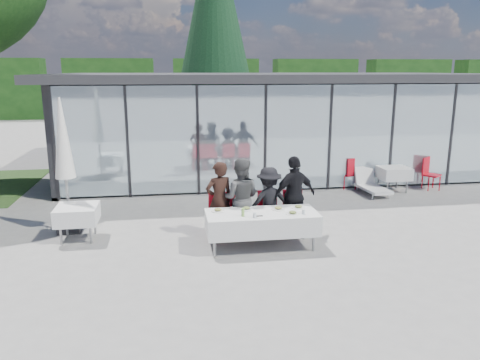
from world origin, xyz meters
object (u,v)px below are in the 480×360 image
diner_a (219,200)px  plate_d (298,207)px  diner_b (240,198)px  spare_table_right (393,173)px  dining_table (262,222)px  plate_extra (293,213)px  juice_bottle (243,212)px  plate_b (247,209)px  spare_chair_b (350,172)px  conifer_tree (215,15)px  diner_chair_a (219,213)px  diner_chair_d (293,210)px  spare_chair_a (429,172)px  plate_c (278,208)px  spare_table_left (77,215)px  lounger (370,184)px  folded_eyeglasses (259,216)px  diner_c (269,202)px  plate_a (218,210)px  diner_chair_b (240,212)px  diner_chair_c (268,211)px  diner_d (294,196)px  market_umbrella (63,147)px

diner_a → plate_d: (1.60, -0.53, -0.07)m
diner_b → spare_table_right: diner_b is taller
dining_table → plate_extra: (0.59, -0.21, 0.24)m
plate_extra → juice_bottle: (-1.01, 0.01, 0.06)m
plate_b → spare_chair_b: (3.88, 4.12, -0.24)m
conifer_tree → spare_table_right: bearing=-64.8°
diner_chair_a → juice_bottle: (0.37, -0.95, 0.30)m
plate_d → spare_table_right: (3.98, 3.75, -0.22)m
diner_chair_d → spare_chair_a: (5.12, 3.25, 0.00)m
plate_b → conifer_tree: 14.04m
dining_table → plate_c: 0.47m
spare_table_right → plate_c: bearing=-139.4°
dining_table → plate_d: (0.81, 0.18, 0.24)m
plate_b → plate_d: (1.09, -0.05, 0.00)m
diner_chair_a → plate_c: bearing=-27.5°
spare_table_left → lounger: (7.84, 2.75, -0.30)m
folded_eyeglasses → spare_chair_b: 5.91m
diner_b → spare_table_left: 3.50m
diner_c → dining_table: bearing=57.0°
plate_a → spare_chair_b: 6.11m
plate_a → spare_chair_a: spare_chair_a is taller
diner_chair_a → diner_chair_b: same height
diner_chair_d → juice_bottle: size_ratio=5.86×
folded_eyeglasses → plate_b: bearing=110.0°
spare_table_right → spare_chair_b: spare_chair_b is taller
diner_b → diner_chair_c: bearing=-162.3°
diner_chair_a → plate_b: bearing=-45.4°
diner_chair_b → plate_extra: diner_chair_b is taller
juice_bottle → diner_chair_c: bearing=53.1°
folded_eyeglasses → spare_table_left: folded_eyeglasses is taller
diner_chair_c → folded_eyeglasses: diner_chair_c is taller
dining_table → diner_chair_c: diner_chair_c is taller
diner_chair_d → lounger: diner_chair_d is taller
plate_extra → diner_d: bearing=73.1°
diner_b → market_umbrella: size_ratio=0.58×
plate_a → plate_extra: (1.46, -0.41, 0.00)m
lounger → juice_bottle: bearing=-138.0°
diner_chair_c → market_umbrella: 4.68m
plate_a → plate_b: (0.60, 0.02, 0.00)m
spare_table_left → lounger: size_ratio=0.62×
diner_chair_b → conifer_tree: size_ratio=0.09×
folded_eyeglasses → market_umbrella: market_umbrella is taller
diner_chair_d → plate_extra: (-0.28, -0.96, 0.24)m
spare_table_right → diner_d: bearing=-140.6°
plate_a → plate_extra: 1.52m
spare_table_right → lounger: (-0.76, -0.13, -0.30)m
diner_chair_c → diner_b: bearing=-176.2°
lounger → diner_a: bearing=-147.3°
diner_d → spare_table_right: (3.93, 3.23, -0.32)m
diner_d → market_umbrella: bearing=-27.8°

